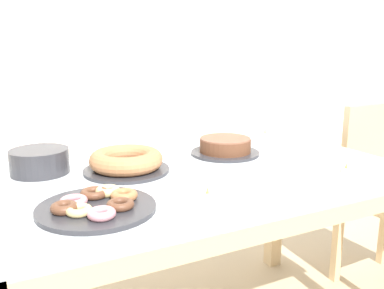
{
  "coord_description": "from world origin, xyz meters",
  "views": [
    {
      "loc": [
        -0.73,
        -1.37,
        1.24
      ],
      "look_at": [
        0.06,
        0.14,
        0.84
      ],
      "focal_mm": 40.0,
      "sensor_mm": 36.0,
      "label": 1
    }
  ],
  "objects_px": {
    "cake_chocolate_round": "(225,147)",
    "tealight_near_front": "(67,158)",
    "pastry_platter": "(97,205)",
    "cake_golden_bundt": "(126,162)",
    "plate_stack": "(40,161)",
    "tealight_centre": "(346,170)",
    "tealight_near_cakes": "(208,195)",
    "tealight_right_edge": "(265,134)"
  },
  "relations": [
    {
      "from": "cake_chocolate_round",
      "to": "tealight_centre",
      "type": "height_order",
      "value": "cake_chocolate_round"
    },
    {
      "from": "cake_chocolate_round",
      "to": "tealight_near_front",
      "type": "relative_size",
      "value": 7.3
    },
    {
      "from": "cake_golden_bundt",
      "to": "plate_stack",
      "type": "xyz_separation_m",
      "value": [
        -0.29,
        0.13,
        0.01
      ]
    },
    {
      "from": "tealight_centre",
      "to": "tealight_right_edge",
      "type": "bearing_deg",
      "value": 78.91
    },
    {
      "from": "pastry_platter",
      "to": "tealight_near_front",
      "type": "xyz_separation_m",
      "value": [
        0.04,
        0.59,
        -0.0
      ]
    },
    {
      "from": "tealight_centre",
      "to": "cake_chocolate_round",
      "type": "bearing_deg",
      "value": 120.53
    },
    {
      "from": "tealight_near_front",
      "to": "tealight_right_edge",
      "type": "bearing_deg",
      "value": 0.81
    },
    {
      "from": "cake_golden_bundt",
      "to": "pastry_platter",
      "type": "xyz_separation_m",
      "value": [
        -0.2,
        -0.32,
        -0.02
      ]
    },
    {
      "from": "tealight_right_edge",
      "to": "tealight_near_cakes",
      "type": "height_order",
      "value": "same"
    },
    {
      "from": "cake_golden_bundt",
      "to": "tealight_right_edge",
      "type": "xyz_separation_m",
      "value": [
        0.85,
        0.28,
        -0.03
      ]
    },
    {
      "from": "cake_golden_bundt",
      "to": "tealight_near_cakes",
      "type": "height_order",
      "value": "cake_golden_bundt"
    },
    {
      "from": "plate_stack",
      "to": "tealight_near_cakes",
      "type": "height_order",
      "value": "plate_stack"
    },
    {
      "from": "tealight_near_front",
      "to": "tealight_right_edge",
      "type": "relative_size",
      "value": 1.0
    },
    {
      "from": "cake_golden_bundt",
      "to": "plate_stack",
      "type": "height_order",
      "value": "plate_stack"
    },
    {
      "from": "tealight_near_cakes",
      "to": "tealight_centre",
      "type": "bearing_deg",
      "value": 0.02
    },
    {
      "from": "tealight_centre",
      "to": "tealight_right_edge",
      "type": "xyz_separation_m",
      "value": [
        0.13,
        0.66,
        0.0
      ]
    },
    {
      "from": "plate_stack",
      "to": "cake_chocolate_round",
      "type": "bearing_deg",
      "value": -6.01
    },
    {
      "from": "tealight_centre",
      "to": "tealight_near_cakes",
      "type": "bearing_deg",
      "value": -179.98
    },
    {
      "from": "cake_golden_bundt",
      "to": "plate_stack",
      "type": "distance_m",
      "value": 0.31
    },
    {
      "from": "plate_stack",
      "to": "tealight_right_edge",
      "type": "bearing_deg",
      "value": 7.56
    },
    {
      "from": "cake_chocolate_round",
      "to": "pastry_platter",
      "type": "xyz_separation_m",
      "value": [
        -0.66,
        -0.37,
        -0.02
      ]
    },
    {
      "from": "tealight_centre",
      "to": "pastry_platter",
      "type": "bearing_deg",
      "value": 176.15
    },
    {
      "from": "cake_golden_bundt",
      "to": "plate_stack",
      "type": "relative_size",
      "value": 1.51
    },
    {
      "from": "cake_chocolate_round",
      "to": "tealight_near_cakes",
      "type": "xyz_separation_m",
      "value": [
        -0.33,
        -0.43,
        -0.02
      ]
    },
    {
      "from": "tealight_right_edge",
      "to": "cake_golden_bundt",
      "type": "bearing_deg",
      "value": -161.76
    },
    {
      "from": "cake_chocolate_round",
      "to": "pastry_platter",
      "type": "relative_size",
      "value": 0.86
    },
    {
      "from": "tealight_near_cakes",
      "to": "tealight_near_front",
      "type": "bearing_deg",
      "value": 114.26
    },
    {
      "from": "plate_stack",
      "to": "pastry_platter",
      "type": "bearing_deg",
      "value": -79.18
    },
    {
      "from": "tealight_centre",
      "to": "tealight_right_edge",
      "type": "height_order",
      "value": "same"
    },
    {
      "from": "pastry_platter",
      "to": "cake_chocolate_round",
      "type": "bearing_deg",
      "value": 29.31
    },
    {
      "from": "tealight_centre",
      "to": "tealight_near_cakes",
      "type": "relative_size",
      "value": 1.0
    },
    {
      "from": "cake_chocolate_round",
      "to": "tealight_centre",
      "type": "distance_m",
      "value": 0.5
    },
    {
      "from": "cake_golden_bundt",
      "to": "pastry_platter",
      "type": "distance_m",
      "value": 0.38
    },
    {
      "from": "cake_chocolate_round",
      "to": "tealight_near_cakes",
      "type": "bearing_deg",
      "value": -127.57
    },
    {
      "from": "cake_chocolate_round",
      "to": "tealight_centre",
      "type": "xyz_separation_m",
      "value": [
        0.26,
        -0.43,
        -0.02
      ]
    },
    {
      "from": "cake_chocolate_round",
      "to": "tealight_near_front",
      "type": "distance_m",
      "value": 0.66
    },
    {
      "from": "cake_chocolate_round",
      "to": "plate_stack",
      "type": "xyz_separation_m",
      "value": [
        -0.75,
        0.08,
        0.01
      ]
    },
    {
      "from": "plate_stack",
      "to": "tealight_right_edge",
      "type": "relative_size",
      "value": 5.25
    },
    {
      "from": "cake_golden_bundt",
      "to": "tealight_near_cakes",
      "type": "distance_m",
      "value": 0.4
    },
    {
      "from": "cake_chocolate_round",
      "to": "tealight_centre",
      "type": "relative_size",
      "value": 7.3
    },
    {
      "from": "tealight_centre",
      "to": "tealight_near_front",
      "type": "bearing_deg",
      "value": 143.67
    },
    {
      "from": "tealight_right_edge",
      "to": "pastry_platter",
      "type": "bearing_deg",
      "value": -150.16
    }
  ]
}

